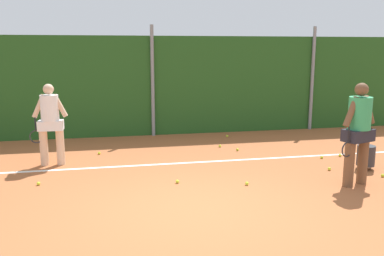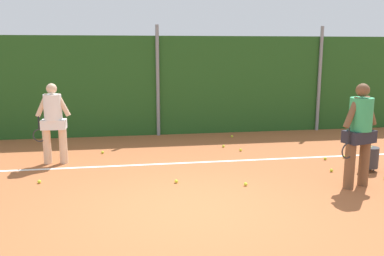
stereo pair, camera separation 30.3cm
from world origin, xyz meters
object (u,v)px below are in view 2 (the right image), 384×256
Objects in this scene: tennis_ball_3 at (232,136)px; tennis_ball_11 at (344,157)px; tennis_ball_10 at (66,144)px; tennis_ball_5 at (325,158)px; tennis_ball_6 at (246,184)px; tennis_ball_7 at (241,150)px; tennis_ball_9 at (103,152)px; tennis_ball_0 at (39,182)px; ball_hopper at (369,157)px; tennis_ball_4 at (223,146)px; tennis_ball_2 at (331,170)px; tennis_ball_1 at (176,181)px; player_foreground_near at (360,130)px; player_midcourt at (53,119)px.

tennis_ball_3 and tennis_ball_11 have the same top height.
tennis_ball_5 is at bearing -22.21° from tennis_ball_10.
tennis_ball_6 is 1.00× the size of tennis_ball_7.
tennis_ball_6 is 5.33m from tennis_ball_10.
tennis_ball_9 is 1.00× the size of tennis_ball_11.
tennis_ball_5 is at bearing 6.49° from tennis_ball_0.
tennis_ball_0 is at bearing -91.39° from tennis_ball_10.
ball_hopper is 3.49m from tennis_ball_4.
tennis_ball_2 is 1.25m from tennis_ball_11.
tennis_ball_1 is at bearing -164.05° from tennis_ball_11.
player_midcourt is (-5.61, 2.48, -0.07)m from player_foreground_near.
player_midcourt reaches higher than tennis_ball_11.
tennis_ball_5 and tennis_ball_9 have the same top height.
tennis_ball_2 is 1.00× the size of tennis_ball_4.
tennis_ball_5 is at bearing 17.00° from tennis_ball_1.
ball_hopper is 7.78× the size of tennis_ball_2.
tennis_ball_9 is 5.63m from tennis_ball_11.
tennis_ball_5 is 0.51m from tennis_ball_11.
ball_hopper is 1.05m from tennis_ball_11.
tennis_ball_11 is at bearing -52.67° from tennis_ball_3.
tennis_ball_5 is at bearing -15.56° from tennis_ball_9.
tennis_ball_10 is (0.08, 3.12, 0.00)m from tennis_ball_0.
tennis_ball_1 and tennis_ball_7 have the same top height.
player_foreground_near is 3.86m from tennis_ball_4.
tennis_ball_4 is 4.07m from tennis_ball_10.
tennis_ball_3 is 1.00× the size of tennis_ball_9.
ball_hopper is at bearing -23.16° from tennis_ball_9.
tennis_ball_11 is at bearing -20.06° from tennis_ball_10.
tennis_ball_2 is at bearing 166.68° from player_midcourt.
tennis_ball_2 is (0.02, 0.92, -1.02)m from player_foreground_near.
tennis_ball_11 is (5.48, -1.31, 0.00)m from tennis_ball_9.
player_midcourt reaches higher than ball_hopper.
tennis_ball_3 is (4.56, 3.34, 0.00)m from tennis_ball_0.
player_midcourt is 26.41× the size of tennis_ball_4.
tennis_ball_11 is (2.78, 1.51, 0.00)m from tennis_ball_6.
tennis_ball_7 is (0.32, -0.45, 0.00)m from tennis_ball_4.
player_midcourt is 6.54m from tennis_ball_11.
player_foreground_near is 3.65× the size of ball_hopper.
tennis_ball_1 is 1.00× the size of tennis_ball_7.
tennis_ball_1 is at bearing -130.73° from tennis_ball_7.
tennis_ball_6 is at bearing -95.78° from tennis_ball_4.
player_midcourt is 26.41× the size of tennis_ball_5.
tennis_ball_5 is 1.00× the size of tennis_ball_10.
tennis_ball_4 is (-2.45, 2.47, -0.26)m from ball_hopper.
tennis_ball_2 is at bearing -71.90° from tennis_ball_3.
tennis_ball_0 is at bearing 177.75° from ball_hopper.
player_foreground_near is at bearing -113.91° from tennis_ball_11.
player_foreground_near reaches higher than tennis_ball_5.
tennis_ball_9 is (-4.67, 2.27, 0.00)m from tennis_ball_2.
tennis_ball_4 is at bearing 28.70° from tennis_ball_0.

